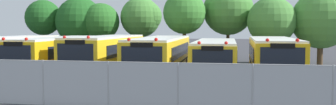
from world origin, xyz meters
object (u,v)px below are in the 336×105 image
at_px(tree_1, 81,22).
at_px(tree_2, 101,21).
at_px(school_bus_5, 273,57).
at_px(tree_0, 44,18).
at_px(school_bus_0, 10,53).
at_px(tree_7, 320,20).
at_px(school_bus_4, 216,57).
at_px(tree_4, 184,13).
at_px(school_bus_1, 58,54).
at_px(school_bus_3, 161,55).
at_px(tree_3, 142,17).
at_px(tree_6, 273,20).
at_px(school_bus_2, 107,54).
at_px(tree_5, 228,10).

distance_m(tree_1, tree_2, 2.24).
distance_m(school_bus_5, tree_0, 23.80).
bearing_deg(school_bus_0, tree_0, -71.59).
bearing_deg(tree_7, school_bus_5, -115.73).
xyz_separation_m(school_bus_0, tree_1, (0.28, 11.28, 2.34)).
distance_m(school_bus_4, tree_4, 10.17).
bearing_deg(school_bus_1, school_bus_3, 177.34).
bearing_deg(tree_3, school_bus_5, -47.44).
distance_m(tree_3, tree_6, 12.41).
bearing_deg(tree_1, school_bus_5, -33.28).
bearing_deg(school_bus_4, tree_4, -70.94).
height_order(school_bus_0, tree_7, tree_7).
xyz_separation_m(tree_4, tree_6, (7.63, -0.03, -0.67)).
xyz_separation_m(school_bus_0, tree_0, (-3.48, 11.00, 2.69)).
xyz_separation_m(school_bus_4, school_bus_5, (3.42, -0.21, 0.08)).
bearing_deg(school_bus_5, tree_4, -53.63).
height_order(tree_0, tree_3, tree_3).
xyz_separation_m(school_bus_1, school_bus_3, (7.18, -0.16, 0.02)).
relative_size(school_bus_4, tree_3, 1.60).
xyz_separation_m(school_bus_1, tree_1, (-3.10, 10.99, 2.35)).
relative_size(school_bus_0, tree_1, 1.60).
distance_m(tree_0, tree_2, 5.98).
bearing_deg(tree_0, school_bus_3, -37.74).
bearing_deg(tree_1, tree_4, -10.61).
height_order(tree_2, tree_7, tree_7).
relative_size(school_bus_2, school_bus_4, 0.98).
bearing_deg(tree_2, tree_4, -10.76).
height_order(school_bus_2, tree_0, tree_0).
bearing_deg(tree_3, school_bus_0, -117.46).
bearing_deg(tree_3, tree_0, -173.31).
relative_size(school_bus_4, tree_6, 1.71).
height_order(tree_2, tree_4, tree_4).
xyz_separation_m(tree_2, tree_6, (15.90, -1.60, 0.02)).
bearing_deg(tree_7, tree_2, 177.08).
bearing_deg(tree_5, tree_3, 175.39).
height_order(tree_5, tree_6, tree_5).
xyz_separation_m(school_bus_1, school_bus_2, (3.50, -0.08, 0.05)).
relative_size(school_bus_2, tree_3, 1.58).
height_order(tree_3, tree_4, tree_4).
bearing_deg(tree_4, school_bus_1, -129.23).
relative_size(school_bus_2, school_bus_3, 0.86).
bearing_deg(school_bus_5, tree_6, -95.08).
height_order(school_bus_2, tree_4, tree_4).
bearing_deg(tree_1, school_bus_0, -91.42).
bearing_deg(tree_7, school_bus_3, -140.08).
distance_m(school_bus_4, tree_6, 10.36).
relative_size(tree_5, tree_6, 1.23).
bearing_deg(school_bus_1, tree_4, -130.61).
bearing_deg(tree_7, school_bus_0, -156.03).
height_order(tree_1, tree_7, tree_7).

